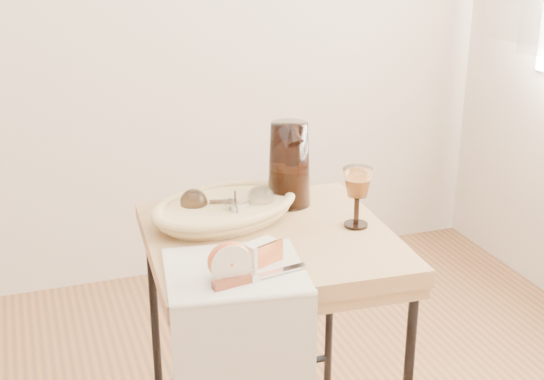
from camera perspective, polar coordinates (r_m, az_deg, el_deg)
name	(u,v)px	position (r m, az deg, el deg)	size (l,w,h in m)	color
side_table	(269,364)	(1.99, -0.20, -13.29)	(0.59, 0.59, 0.75)	brown
tea_towel	(235,270)	(1.62, -2.90, -6.22)	(0.30, 0.27, 0.01)	white
bread_basket	(226,211)	(1.88, -3.61, -1.61)	(0.36, 0.25, 0.05)	#B5923F
goblet_lying_a	(211,202)	(1.88, -4.69, -0.92)	(0.12, 0.07, 0.07)	brown
goblet_lying_b	(248,203)	(1.87, -1.88, -1.00)	(0.12, 0.07, 0.07)	white
pitcher	(289,164)	(1.95, 1.33, 2.01)	(0.16, 0.24, 0.27)	black
wine_goblet	(357,197)	(1.83, 6.58, -0.57)	(0.08, 0.08, 0.15)	white
apple_half	(229,261)	(1.56, -3.35, -5.46)	(0.09, 0.05, 0.09)	red
apple_wedge	(261,252)	(1.64, -0.84, -4.83)	(0.07, 0.04, 0.05)	beige
table_knife	(257,276)	(1.57, -1.18, -6.63)	(0.22, 0.02, 0.02)	silver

